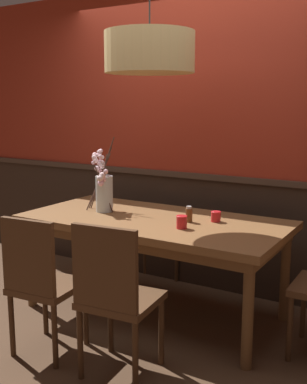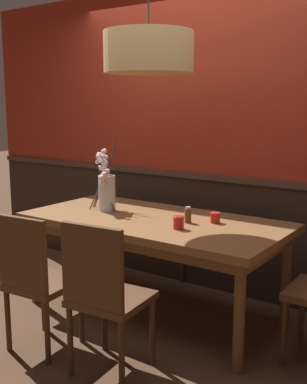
{
  "view_description": "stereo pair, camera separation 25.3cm",
  "coord_description": "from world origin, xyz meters",
  "px_view_note": "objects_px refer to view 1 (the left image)",
  "views": [
    {
      "loc": [
        1.82,
        -3.02,
        1.62
      ],
      "look_at": [
        0.0,
        0.0,
        0.97
      ],
      "focal_mm": 44.45,
      "sensor_mm": 36.0,
      "label": 1
    },
    {
      "loc": [
        2.03,
        -2.88,
        1.62
      ],
      "look_at": [
        0.0,
        0.0,
        0.97
      ],
      "focal_mm": 44.45,
      "sensor_mm": 36.0,
      "label": 2
    }
  ],
  "objects_px": {
    "dining_table": "(154,229)",
    "chair_near_side_right": "(115,293)",
    "chair_near_side_left": "(41,280)",
    "pendant_lamp": "(150,53)",
    "vase_with_blossoms": "(104,189)",
    "candle_holder_nearer_edge": "(182,222)",
    "candle_holder_nearer_center": "(216,216)",
    "condiment_bottle": "(189,215)",
    "chair_far_side_left": "(174,218)"
  },
  "relations": [
    {
      "from": "chair_near_side_left",
      "to": "pendant_lamp",
      "type": "height_order",
      "value": "pendant_lamp"
    },
    {
      "from": "candle_holder_nearer_center",
      "to": "candle_holder_nearer_edge",
      "type": "distance_m",
      "value": 0.33
    },
    {
      "from": "condiment_bottle",
      "to": "chair_far_side_left",
      "type": "bearing_deg",
      "value": 124.34
    },
    {
      "from": "chair_near_side_right",
      "to": "condiment_bottle",
      "type": "height_order",
      "value": "chair_near_side_right"
    },
    {
      "from": "dining_table",
      "to": "pendant_lamp",
      "type": "xyz_separation_m",
      "value": [
        0.03,
        -0.1,
        1.29
      ]
    },
    {
      "from": "pendant_lamp",
      "to": "candle_holder_nearer_center",
      "type": "bearing_deg",
      "value": 30.08
    },
    {
      "from": "dining_table",
      "to": "candle_holder_nearer_center",
      "type": "height_order",
      "value": "candle_holder_nearer_center"
    },
    {
      "from": "chair_near_side_left",
      "to": "chair_near_side_right",
      "type": "bearing_deg",
      "value": 3.34
    },
    {
      "from": "chair_far_side_left",
      "to": "pendant_lamp",
      "type": "relative_size",
      "value": 1.17
    },
    {
      "from": "candle_holder_nearer_edge",
      "to": "chair_near_side_right",
      "type": "bearing_deg",
      "value": -93.7
    },
    {
      "from": "chair_far_side_left",
      "to": "vase_with_blossoms",
      "type": "xyz_separation_m",
      "value": [
        -0.15,
        -0.92,
        0.42
      ]
    },
    {
      "from": "condiment_bottle",
      "to": "candle_holder_nearer_center",
      "type": "bearing_deg",
      "value": 34.41
    },
    {
      "from": "dining_table",
      "to": "vase_with_blossoms",
      "type": "relative_size",
      "value": 3.38
    },
    {
      "from": "vase_with_blossoms",
      "to": "condiment_bottle",
      "type": "height_order",
      "value": "vase_with_blossoms"
    },
    {
      "from": "vase_with_blossoms",
      "to": "chair_far_side_left",
      "type": "bearing_deg",
      "value": 80.64
    },
    {
      "from": "chair_far_side_left",
      "to": "chair_near_side_left",
      "type": "height_order",
      "value": "chair_far_side_left"
    },
    {
      "from": "chair_near_side_left",
      "to": "candle_holder_nearer_edge",
      "type": "xyz_separation_m",
      "value": [
        0.61,
        0.77,
        0.29
      ]
    },
    {
      "from": "dining_table",
      "to": "pendant_lamp",
      "type": "height_order",
      "value": "pendant_lamp"
    },
    {
      "from": "dining_table",
      "to": "chair_near_side_left",
      "type": "relative_size",
      "value": 2.15
    },
    {
      "from": "dining_table",
      "to": "chair_near_side_right",
      "type": "xyz_separation_m",
      "value": [
        0.28,
        -0.9,
        -0.14
      ]
    },
    {
      "from": "vase_with_blossoms",
      "to": "candle_holder_nearer_center",
      "type": "relative_size",
      "value": 7.63
    },
    {
      "from": "candle_holder_nearer_center",
      "to": "condiment_bottle",
      "type": "relative_size",
      "value": 0.65
    },
    {
      "from": "candle_holder_nearer_edge",
      "to": "condiment_bottle",
      "type": "height_order",
      "value": "condiment_bottle"
    },
    {
      "from": "dining_table",
      "to": "chair_near_side_right",
      "type": "height_order",
      "value": "chair_near_side_right"
    },
    {
      "from": "dining_table",
      "to": "chair_far_side_left",
      "type": "bearing_deg",
      "value": 109.39
    },
    {
      "from": "chair_near_side_left",
      "to": "vase_with_blossoms",
      "type": "distance_m",
      "value": 1.05
    },
    {
      "from": "candle_holder_nearer_center",
      "to": "condiment_bottle",
      "type": "height_order",
      "value": "condiment_bottle"
    },
    {
      "from": "chair_near_side_right",
      "to": "candle_holder_nearer_edge",
      "type": "height_order",
      "value": "chair_near_side_right"
    },
    {
      "from": "vase_with_blossoms",
      "to": "chair_near_side_left",
      "type": "bearing_deg",
      "value": -78.05
    },
    {
      "from": "vase_with_blossoms",
      "to": "candle_holder_nearer_edge",
      "type": "height_order",
      "value": "vase_with_blossoms"
    },
    {
      "from": "chair_far_side_left",
      "to": "vase_with_blossoms",
      "type": "relative_size",
      "value": 1.59
    },
    {
      "from": "condiment_bottle",
      "to": "candle_holder_nearer_edge",
      "type": "bearing_deg",
      "value": -78.05
    },
    {
      "from": "chair_far_side_left",
      "to": "candle_holder_nearer_edge",
      "type": "bearing_deg",
      "value": -59.05
    },
    {
      "from": "chair_near_side_left",
      "to": "pendant_lamp",
      "type": "xyz_separation_m",
      "value": [
        0.31,
        0.83,
        1.46
      ]
    },
    {
      "from": "candle_holder_nearer_center",
      "to": "pendant_lamp",
      "type": "xyz_separation_m",
      "value": [
        -0.42,
        -0.24,
        1.17
      ]
    },
    {
      "from": "chair_near_side_left",
      "to": "chair_near_side_right",
      "type": "distance_m",
      "value": 0.56
    },
    {
      "from": "dining_table",
      "to": "chair_near_side_right",
      "type": "distance_m",
      "value": 0.95
    },
    {
      "from": "chair_near_side_right",
      "to": "pendant_lamp",
      "type": "height_order",
      "value": "pendant_lamp"
    },
    {
      "from": "chair_far_side_left",
      "to": "dining_table",
      "type": "bearing_deg",
      "value": -70.61
    },
    {
      "from": "chair_far_side_left",
      "to": "pendant_lamp",
      "type": "bearing_deg",
      "value": -70.93
    },
    {
      "from": "vase_with_blossoms",
      "to": "candle_holder_nearer_edge",
      "type": "xyz_separation_m",
      "value": [
        0.81,
        -0.17,
        -0.13
      ]
    },
    {
      "from": "candle_holder_nearer_center",
      "to": "chair_near_side_right",
      "type": "bearing_deg",
      "value": -99.35
    },
    {
      "from": "chair_far_side_left",
      "to": "chair_near_side_right",
      "type": "relative_size",
      "value": 0.98
    },
    {
      "from": "candle_holder_nearer_center",
      "to": "chair_near_side_left",
      "type": "bearing_deg",
      "value": -124.17
    },
    {
      "from": "vase_with_blossoms",
      "to": "condiment_bottle",
      "type": "xyz_separation_m",
      "value": [
        0.77,
        0.02,
        -0.12
      ]
    },
    {
      "from": "chair_near_side_left",
      "to": "candle_holder_nearer_center",
      "type": "distance_m",
      "value": 1.33
    },
    {
      "from": "candle_holder_nearer_edge",
      "to": "dining_table",
      "type": "bearing_deg",
      "value": 153.9
    },
    {
      "from": "chair_near_side_left",
      "to": "candle_holder_nearer_center",
      "type": "bearing_deg",
      "value": 55.83
    },
    {
      "from": "dining_table",
      "to": "chair_far_side_left",
      "type": "relative_size",
      "value": 2.12
    },
    {
      "from": "candle_holder_nearer_center",
      "to": "condiment_bottle",
      "type": "bearing_deg",
      "value": -145.59
    }
  ]
}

